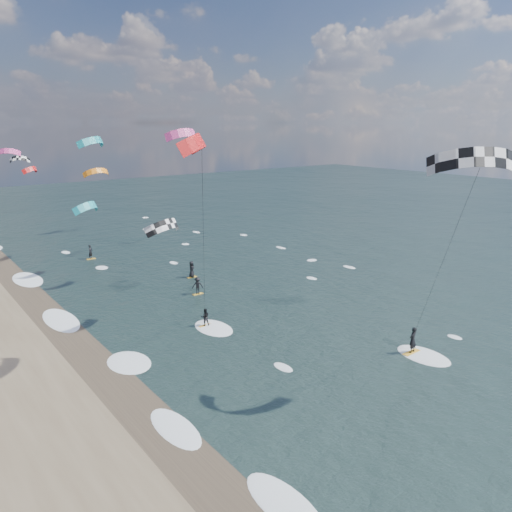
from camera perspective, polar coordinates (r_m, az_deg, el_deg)
ground at (r=32.10m, az=15.19°, el=-16.41°), size 260.00×260.00×0.00m
wet_sand_strip at (r=32.54m, az=-13.93°, el=-15.86°), size 3.00×240.00×0.00m
kitesurfer_near_a at (r=30.51m, az=23.23°, el=5.82°), size 8.10×9.66×15.69m
kitesurfer_near_b at (r=34.88m, az=-5.81°, el=4.76°), size 6.72×9.04×16.28m
far_kitesurfers at (r=54.31m, az=-9.56°, el=-1.88°), size 7.24×20.48×1.83m
bg_kite_field at (r=70.54m, az=-19.79°, el=9.82°), size 13.90×63.70×8.98m
shoreline_surf at (r=36.82m, az=-15.24°, el=-12.12°), size 2.40×79.40×0.11m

